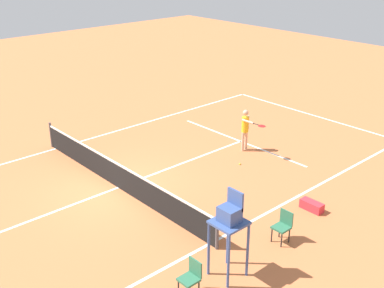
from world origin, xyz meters
TOP-DOWN VIEW (x-y plane):
  - ground_plane at (0.00, 0.00)m, footprint 60.00×60.00m
  - court_lines at (0.00, 0.00)m, footprint 9.34×23.09m
  - tennis_net at (0.00, 0.00)m, footprint 9.94×0.10m
  - player_serving at (-0.79, -5.73)m, footprint 1.30×0.53m
  - tennis_ball at (-1.59, -4.56)m, footprint 0.07×0.07m
  - umpire_chair at (-5.91, 0.58)m, footprint 0.80×0.80m
  - courtside_chair_near at (-5.84, 1.81)m, footprint 0.44×0.46m
  - courtside_chair_mid at (-5.90, -1.67)m, footprint 0.44×0.46m
  - equipment_bag at (-5.45, -3.77)m, footprint 0.76×0.32m

SIDE VIEW (x-z plane):
  - ground_plane at x=0.00m, z-range 0.00..0.00m
  - court_lines at x=0.00m, z-range 0.00..0.01m
  - tennis_ball at x=-1.59m, z-range 0.00..0.07m
  - equipment_bag at x=-5.45m, z-range 0.00..0.30m
  - tennis_net at x=0.00m, z-range -0.04..1.03m
  - courtside_chair_near at x=-5.84m, z-range 0.06..1.01m
  - courtside_chair_mid at x=-5.90m, z-range 0.06..1.01m
  - player_serving at x=-0.79m, z-range 0.17..1.92m
  - umpire_chair at x=-5.91m, z-range 0.40..2.81m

